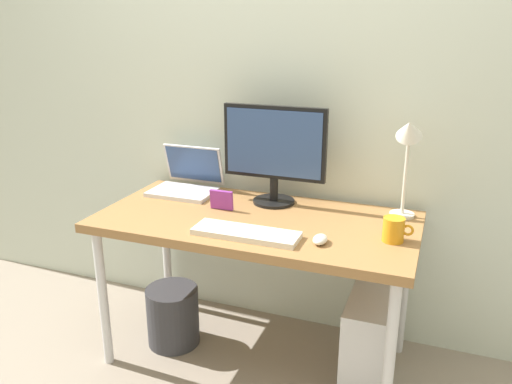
# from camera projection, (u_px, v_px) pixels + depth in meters

# --- Properties ---
(ground_plane) EXTENTS (6.00, 6.00, 0.00)m
(ground_plane) POSITION_uv_depth(u_px,v_px,m) (256.00, 356.00, 2.51)
(ground_plane) COLOR gray
(back_wall) EXTENTS (4.40, 0.04, 2.60)m
(back_wall) POSITION_uv_depth(u_px,v_px,m) (286.00, 77.00, 2.47)
(back_wall) COLOR silver
(back_wall) RESTS_ON ground_plane
(desk) EXTENTS (1.41, 0.70, 0.72)m
(desk) POSITION_uv_depth(u_px,v_px,m) (256.00, 231.00, 2.31)
(desk) COLOR olive
(desk) RESTS_ON ground_plane
(monitor) EXTENTS (0.50, 0.20, 0.47)m
(monitor) POSITION_uv_depth(u_px,v_px,m) (274.00, 149.00, 2.39)
(monitor) COLOR black
(monitor) RESTS_ON desk
(laptop) EXTENTS (0.32, 0.28, 0.22)m
(laptop) POSITION_uv_depth(u_px,v_px,m) (187.00, 180.00, 2.63)
(laptop) COLOR silver
(laptop) RESTS_ON desk
(desk_lamp) EXTENTS (0.11, 0.16, 0.47)m
(desk_lamp) POSITION_uv_depth(u_px,v_px,m) (408.00, 145.00, 2.17)
(desk_lamp) COLOR silver
(desk_lamp) RESTS_ON desk
(keyboard) EXTENTS (0.44, 0.14, 0.02)m
(keyboard) POSITION_uv_depth(u_px,v_px,m) (246.00, 233.00, 2.09)
(keyboard) COLOR silver
(keyboard) RESTS_ON desk
(mouse) EXTENTS (0.06, 0.09, 0.03)m
(mouse) POSITION_uv_depth(u_px,v_px,m) (320.00, 239.00, 2.01)
(mouse) COLOR silver
(mouse) RESTS_ON desk
(coffee_mug) EXTENTS (0.12, 0.09, 0.10)m
(coffee_mug) POSITION_uv_depth(u_px,v_px,m) (394.00, 230.00, 2.02)
(coffee_mug) COLOR orange
(coffee_mug) RESTS_ON desk
(photo_frame) EXTENTS (0.11, 0.02, 0.09)m
(photo_frame) POSITION_uv_depth(u_px,v_px,m) (222.00, 200.00, 2.37)
(photo_frame) COLOR purple
(photo_frame) RESTS_ON desk
(computer_tower) EXTENTS (0.18, 0.36, 0.42)m
(computer_tower) POSITION_uv_depth(u_px,v_px,m) (367.00, 342.00, 2.27)
(computer_tower) COLOR silver
(computer_tower) RESTS_ON ground_plane
(wastebasket) EXTENTS (0.26, 0.26, 0.30)m
(wastebasket) POSITION_uv_depth(u_px,v_px,m) (173.00, 316.00, 2.58)
(wastebasket) COLOR #333338
(wastebasket) RESTS_ON ground_plane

